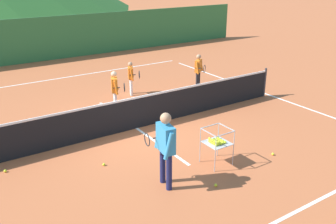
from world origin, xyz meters
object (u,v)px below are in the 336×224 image
tennis_ball_5 (5,171)px  student_0 (115,87)px  student_2 (199,68)px  student_1 (131,75)px  ball_cart (217,142)px  tennis_ball_3 (273,154)px  tennis_net (136,112)px  tennis_ball_2 (216,185)px  instructor (165,143)px  tennis_ball_1 (104,164)px

tennis_ball_5 → student_0: bearing=28.9°
student_0 → student_2: 3.77m
student_0 → tennis_ball_5: size_ratio=19.76×
student_1 → student_2: (2.52, -0.75, 0.06)m
ball_cart → tennis_ball_3: size_ratio=13.22×
tennis_net → tennis_ball_2: (-0.07, -3.67, -0.47)m
instructor → tennis_ball_1: bearing=116.4°
instructor → tennis_ball_5: (-2.79, 2.50, -0.98)m
tennis_net → student_1: (1.35, 2.81, 0.24)m
tennis_ball_1 → tennis_ball_2: same height
instructor → student_0: bearing=76.9°
tennis_ball_2 → tennis_ball_5: 4.84m
tennis_net → tennis_ball_1: bearing=-138.8°
instructor → student_0: 4.77m
tennis_net → student_2: (3.87, 2.06, 0.30)m
tennis_net → student_2: bearing=28.1°
instructor → tennis_ball_1: 1.97m
student_1 → tennis_net: bearing=-115.6°
instructor → tennis_ball_3: bearing=-6.2°
tennis_net → tennis_ball_2: 3.70m
student_1 → tennis_ball_1: 5.34m
tennis_ball_1 → tennis_ball_2: (1.65, -2.17, 0.00)m
tennis_net → tennis_ball_1: 2.33m
tennis_ball_2 → tennis_ball_3: size_ratio=1.00×
student_1 → instructor: bearing=-111.5°
student_0 → instructor: bearing=-103.1°
tennis_net → student_2: 4.39m
student_0 → student_2: size_ratio=1.00×
tennis_net → tennis_ball_5: bearing=-171.9°
tennis_net → instructor: (-0.96, -3.04, 0.52)m
student_1 → tennis_ball_1: student_1 is taller
tennis_ball_2 → tennis_ball_3: 2.15m
tennis_ball_5 → tennis_ball_3: bearing=-26.0°
tennis_ball_2 → tennis_ball_3: same height
student_0 → ball_cart: (0.46, -4.50, -0.22)m
tennis_ball_3 → student_0: bearing=111.3°
tennis_net → student_2: student_2 is taller
student_0 → tennis_ball_3: bearing=-68.7°
student_2 → tennis_ball_1: size_ratio=19.67×
ball_cart → tennis_ball_1: 2.74m
tennis_ball_2 → ball_cart: bearing=50.2°
student_0 → ball_cart: size_ratio=1.49×
ball_cart → tennis_ball_5: (-4.33, 2.36, -0.55)m
student_2 → instructor: bearing=-133.4°
instructor → student_2: instructor is taller
tennis_net → student_0: size_ratio=7.95×
student_0 → ball_cart: 4.53m
student_1 → student_0: bearing=-135.5°
student_1 → student_2: student_2 is taller
student_2 → student_0: bearing=-173.1°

